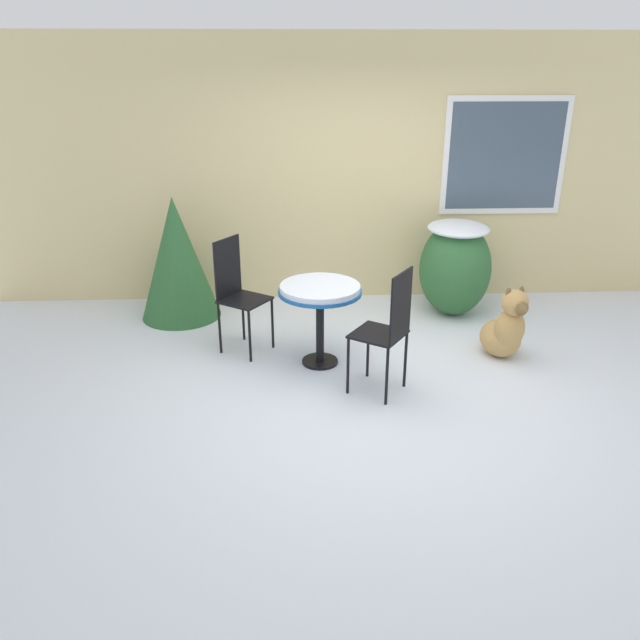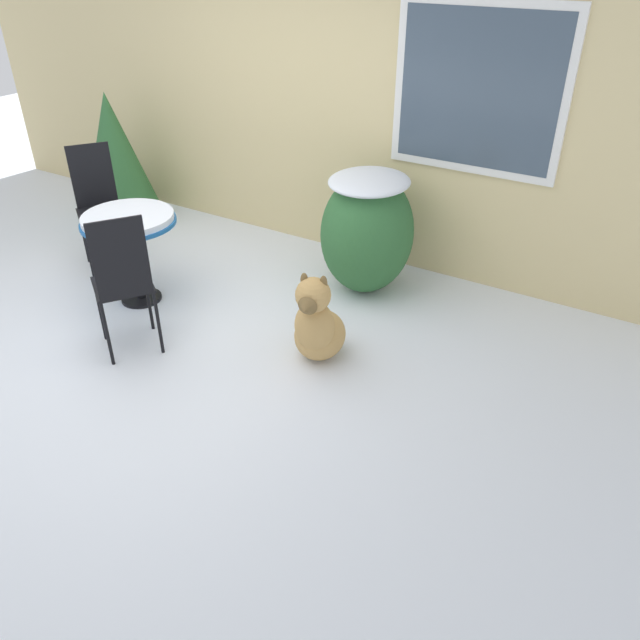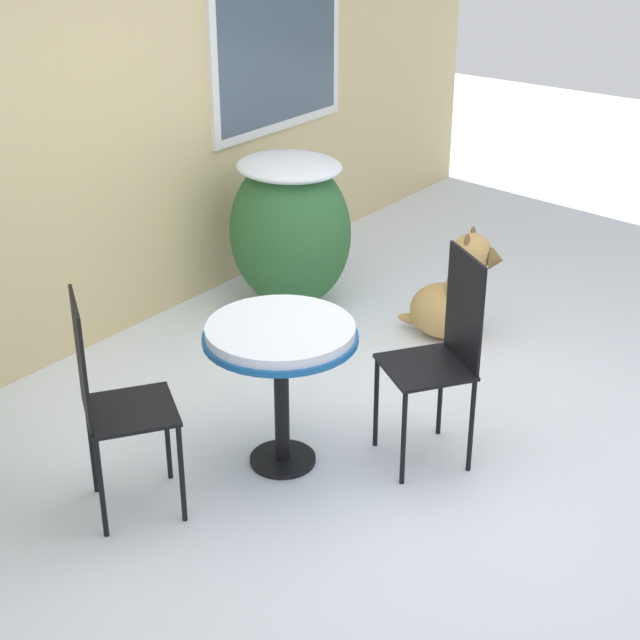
{
  "view_description": "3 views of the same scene",
  "coord_description": "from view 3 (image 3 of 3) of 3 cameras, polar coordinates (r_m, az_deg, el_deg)",
  "views": [
    {
      "loc": [
        -0.7,
        -4.52,
        2.52
      ],
      "look_at": [
        -0.46,
        0.47,
        0.41
      ],
      "focal_mm": 35.0,
      "sensor_mm": 36.0,
      "label": 1
    },
    {
      "loc": [
        3.07,
        -2.53,
        2.55
      ],
      "look_at": [
        1.19,
        0.56,
        0.29
      ],
      "focal_mm": 35.0,
      "sensor_mm": 36.0,
      "label": 2
    },
    {
      "loc": [
        -3.53,
        -2.09,
        2.69
      ],
      "look_at": [
        0.0,
        0.6,
        0.55
      ],
      "focal_mm": 55.0,
      "sensor_mm": 36.0,
      "label": 3
    }
  ],
  "objects": [
    {
      "name": "patio_table",
      "position": [
        4.5,
        -2.31,
        -1.54
      ],
      "size": [
        0.72,
        0.72,
        0.74
      ],
      "color": "black",
      "rests_on": "ground_plane"
    },
    {
      "name": "patio_chair_far_side",
      "position": [
        4.61,
        7.08,
        -1.76
      ],
      "size": [
        0.53,
        0.53,
        1.05
      ],
      "rotation": [
        0.0,
        0.0,
        4.11
      ],
      "color": "black",
      "rests_on": "ground_plane"
    },
    {
      "name": "dog",
      "position": [
        5.92,
        7.78,
        1.37
      ],
      "size": [
        0.44,
        0.63,
        0.71
      ],
      "rotation": [
        0.0,
        0.0,
        0.25
      ],
      "color": "tan",
      "rests_on": "ground_plane"
    },
    {
      "name": "shrub_left",
      "position": [
        6.23,
        -1.76,
        5.42
      ],
      "size": [
        0.73,
        0.8,
        0.99
      ],
      "color": "#2D6033",
      "rests_on": "ground_plane"
    },
    {
      "name": "house_wall",
      "position": [
        5.75,
        -12.54,
        12.19
      ],
      "size": [
        8.0,
        0.1,
        2.78
      ],
      "color": "#D1BC84",
      "rests_on": "ground_plane"
    },
    {
      "name": "patio_chair_near_table",
      "position": [
        4.28,
        -12.07,
        -4.46
      ],
      "size": [
        0.53,
        0.53,
        1.05
      ],
      "rotation": [
        0.0,
        0.0,
        0.97
      ],
      "color": "black",
      "rests_on": "ground_plane"
    },
    {
      "name": "ground_plane",
      "position": [
        4.91,
        5.63,
        -7.65
      ],
      "size": [
        16.0,
        16.0,
        0.0
      ],
      "primitive_type": "plane",
      "color": "silver"
    }
  ]
}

